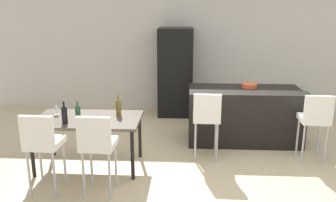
% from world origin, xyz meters
% --- Properties ---
extents(ground_plane, '(10.00, 10.00, 0.00)m').
position_xyz_m(ground_plane, '(0.00, 0.00, 0.00)').
color(ground_plane, '#C6B28E').
extents(back_wall, '(10.00, 0.12, 2.90)m').
position_xyz_m(back_wall, '(0.00, 2.96, 1.45)').
color(back_wall, beige).
rests_on(back_wall, ground_plane).
extents(kitchen_island, '(1.88, 0.85, 0.92)m').
position_xyz_m(kitchen_island, '(0.45, 1.02, 0.46)').
color(kitchen_island, black).
rests_on(kitchen_island, ground_plane).
extents(bar_chair_left, '(0.40, 0.40, 1.05)m').
position_xyz_m(bar_chair_left, '(-0.23, 0.21, 0.70)').
color(bar_chair_left, white).
rests_on(bar_chair_left, ground_plane).
extents(bar_chair_middle, '(0.42, 0.42, 1.05)m').
position_xyz_m(bar_chair_middle, '(1.35, 0.21, 0.70)').
color(bar_chair_middle, white).
rests_on(bar_chair_middle, ground_plane).
extents(dining_table, '(1.49, 0.85, 0.74)m').
position_xyz_m(dining_table, '(-1.93, -0.14, 0.68)').
color(dining_table, '#4C4238').
rests_on(dining_table, ground_plane).
extents(dining_chair_near, '(0.42, 0.42, 1.05)m').
position_xyz_m(dining_chair_near, '(-2.27, -0.93, 0.70)').
color(dining_chair_near, white).
rests_on(dining_chair_near, ground_plane).
extents(dining_chair_far, '(0.41, 0.41, 1.05)m').
position_xyz_m(dining_chair_far, '(-1.60, -0.93, 0.70)').
color(dining_chair_far, white).
rests_on(dining_chair_far, ground_plane).
extents(wine_bottle_far, '(0.08, 0.08, 0.31)m').
position_xyz_m(wine_bottle_far, '(-2.17, -0.39, 0.86)').
color(wine_bottle_far, black).
rests_on(wine_bottle_far, dining_table).
extents(wine_bottle_left, '(0.07, 0.07, 0.28)m').
position_xyz_m(wine_bottle_left, '(-2.02, -0.27, 0.85)').
color(wine_bottle_left, '#194723').
rests_on(wine_bottle_left, dining_table).
extents(wine_bottle_corner, '(0.08, 0.08, 0.31)m').
position_xyz_m(wine_bottle_corner, '(-1.51, 0.02, 0.86)').
color(wine_bottle_corner, brown).
rests_on(wine_bottle_corner, dining_table).
extents(wine_glass_middle, '(0.07, 0.07, 0.17)m').
position_xyz_m(wine_glass_middle, '(-2.42, -0.00, 0.86)').
color(wine_glass_middle, silver).
rests_on(wine_glass_middle, dining_table).
extents(refrigerator, '(0.72, 0.68, 1.84)m').
position_xyz_m(refrigerator, '(-0.78, 2.52, 0.92)').
color(refrigerator, black).
rests_on(refrigerator, ground_plane).
extents(fruit_bowl, '(0.26, 0.26, 0.07)m').
position_xyz_m(fruit_bowl, '(0.53, 1.14, 0.96)').
color(fruit_bowl, '#C6512D').
rests_on(fruit_bowl, kitchen_island).
extents(potted_plant, '(0.34, 0.34, 0.54)m').
position_xyz_m(potted_plant, '(1.95, 2.51, 0.31)').
color(potted_plant, '#996B4C').
rests_on(potted_plant, ground_plane).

